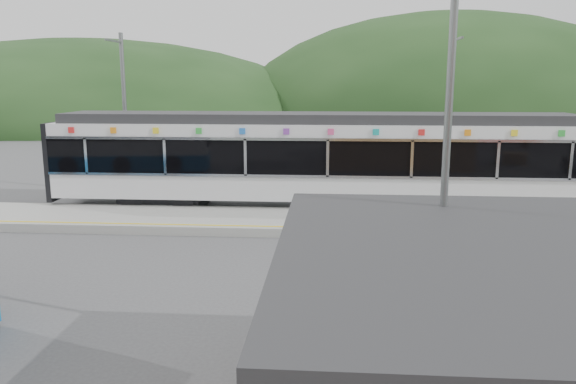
{
  "coord_description": "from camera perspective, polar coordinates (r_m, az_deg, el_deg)",
  "views": [
    {
      "loc": [
        2.03,
        -15.64,
        4.95
      ],
      "look_at": [
        0.77,
        1.0,
        1.65
      ],
      "focal_mm": 35.0,
      "sensor_mm": 36.0,
      "label": 1
    }
  ],
  "objects": [
    {
      "name": "ground",
      "position": [
        16.53,
        -2.94,
        -6.27
      ],
      "size": [
        120.0,
        120.0,
        0.0
      ],
      "primitive_type": "plane",
      "color": "#4C4C4F",
      "rests_on": "ground"
    },
    {
      "name": "hills",
      "position": [
        21.9,
        15.18,
        -2.29
      ],
      "size": [
        146.0,
        149.0,
        26.0
      ],
      "color": "#1E3D19",
      "rests_on": "ground"
    },
    {
      "name": "platform",
      "position": [
        19.64,
        -1.73,
        -2.98
      ],
      "size": [
        26.0,
        3.2,
        0.3
      ],
      "primitive_type": "cube",
      "color": "#9E9E99",
      "rests_on": "ground"
    },
    {
      "name": "yellow_line",
      "position": [
        18.35,
        -2.16,
        -3.5
      ],
      "size": [
        26.0,
        0.1,
        0.01
      ],
      "primitive_type": "cube",
      "color": "yellow",
      "rests_on": "platform"
    },
    {
      "name": "train",
      "position": [
        21.83,
        2.81,
        3.57
      ],
      "size": [
        20.44,
        3.01,
        3.74
      ],
      "color": "black",
      "rests_on": "ground"
    },
    {
      "name": "catenary_mast_west",
      "position": [
        25.86,
        -16.27,
        7.85
      ],
      "size": [
        0.18,
        1.8,
        7.0
      ],
      "color": "slate",
      "rests_on": "ground"
    },
    {
      "name": "catenary_mast_east",
      "position": [
        24.74,
        16.07,
        7.73
      ],
      "size": [
        0.18,
        1.8,
        7.0
      ],
      "color": "slate",
      "rests_on": "ground"
    },
    {
      "name": "lamp_post",
      "position": [
        9.01,
        15.94,
        3.7
      ],
      "size": [
        0.35,
        1.12,
        6.46
      ],
      "rotation": [
        0.0,
        0.0,
        0.0
      ],
      "color": "slate",
      "rests_on": "ground"
    }
  ]
}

